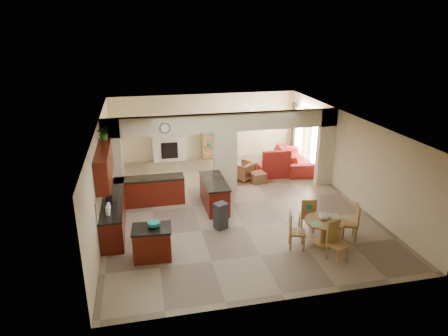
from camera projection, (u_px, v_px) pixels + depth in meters
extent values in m
plane|color=#807359|center=(232.00, 203.00, 13.14)|extent=(10.00, 10.00, 0.00)
plane|color=white|center=(232.00, 120.00, 12.19)|extent=(10.00, 10.00, 0.00)
plane|color=beige|center=(205.00, 126.00, 17.26)|extent=(8.00, 0.00, 8.00)
plane|color=beige|center=(289.00, 243.00, 8.08)|extent=(8.00, 0.00, 8.00)
plane|color=beige|center=(101.00, 173.00, 11.86)|extent=(0.00, 10.00, 10.00)
plane|color=beige|center=(347.00, 155.00, 13.47)|extent=(0.00, 10.00, 10.00)
cube|color=beige|center=(113.00, 161.00, 12.84)|extent=(0.60, 0.25, 2.80)
cube|color=beige|center=(225.00, 162.00, 13.69)|extent=(0.80, 0.25, 2.20)
cube|color=beige|center=(325.00, 147.00, 14.33)|extent=(0.60, 0.25, 2.80)
cube|color=beige|center=(225.00, 122.00, 13.21)|extent=(8.00, 0.25, 0.60)
cube|color=#431007|center=(114.00, 213.00, 11.52)|extent=(0.60, 3.20, 0.86)
cube|color=black|center=(112.00, 199.00, 11.36)|extent=(0.62, 3.22, 0.05)
cube|color=tan|center=(101.00, 189.00, 11.20)|extent=(0.02, 3.20, 0.55)
cube|color=#431007|center=(150.00, 191.00, 13.00)|extent=(2.20, 0.60, 0.86)
cube|color=black|center=(149.00, 178.00, 12.84)|extent=(2.22, 0.62, 0.05)
cube|color=#431007|center=(104.00, 165.00, 10.99)|extent=(0.35, 2.40, 0.90)
cube|color=#431007|center=(214.00, 194.00, 12.79)|extent=(0.65, 1.80, 0.86)
cube|color=black|center=(214.00, 181.00, 12.63)|extent=(0.70, 1.85, 0.05)
cube|color=silver|center=(220.00, 206.00, 12.01)|extent=(0.58, 0.04, 0.70)
cylinder|color=#453017|center=(165.00, 128.00, 12.69)|extent=(0.34, 0.03, 0.34)
cube|color=brown|center=(249.00, 178.00, 15.31)|extent=(1.60, 1.30, 0.01)
cube|color=#EFE2CF|center=(169.00, 148.00, 17.08)|extent=(1.40, 0.28, 1.10)
cube|color=black|center=(170.00, 151.00, 16.97)|extent=(0.70, 0.04, 0.70)
cube|color=#EFE2CF|center=(169.00, 135.00, 16.86)|extent=(1.60, 0.35, 0.10)
cube|color=brown|center=(214.00, 138.00, 17.34)|extent=(1.00, 0.32, 1.80)
cube|color=white|center=(317.00, 142.00, 15.65)|extent=(0.02, 0.90, 1.90)
cube|color=white|center=(300.00, 132.00, 17.21)|extent=(0.02, 0.90, 1.90)
cube|color=white|center=(307.00, 140.00, 16.48)|extent=(0.02, 0.70, 2.10)
cube|color=#47241C|center=(322.00, 147.00, 15.09)|extent=(0.10, 0.28, 2.30)
cube|color=#47241C|center=(309.00, 138.00, 16.19)|extent=(0.10, 0.28, 2.30)
cube|color=#47241C|center=(304.00, 135.00, 16.65)|extent=(0.10, 0.28, 2.30)
cube|color=#47241C|center=(294.00, 128.00, 17.75)|extent=(0.10, 0.28, 2.30)
cylinder|color=white|center=(252.00, 107.00, 15.33)|extent=(1.00, 1.00, 0.10)
cube|color=#431007|center=(152.00, 244.00, 9.97)|extent=(0.97, 0.71, 0.79)
cube|color=black|center=(151.00, 229.00, 9.83)|extent=(1.02, 0.76, 0.05)
cylinder|color=#128172|center=(154.00, 225.00, 9.83)|extent=(0.31, 0.31, 0.15)
cube|color=#2A2A2C|center=(221.00, 217.00, 11.44)|extent=(0.43, 0.41, 0.72)
cylinder|color=brown|center=(325.00, 221.00, 10.49)|extent=(1.04, 1.04, 0.04)
cylinder|color=brown|center=(324.00, 232.00, 10.61)|extent=(0.15, 0.15, 0.67)
cylinder|color=brown|center=(323.00, 243.00, 10.72)|extent=(0.53, 0.53, 0.06)
cylinder|color=#86B627|center=(324.00, 216.00, 10.51)|extent=(0.30, 0.30, 0.16)
imported|color=maroon|center=(294.00, 159.00, 16.29)|extent=(2.76, 1.32, 0.78)
cube|color=maroon|center=(273.00, 170.00, 15.53)|extent=(1.11, 0.92, 0.44)
imported|color=maroon|center=(243.00, 171.00, 15.10)|extent=(1.02, 1.03, 0.68)
cube|color=maroon|center=(258.00, 177.00, 14.86)|extent=(0.57, 0.57, 0.38)
imported|color=#1D5416|center=(104.00, 133.00, 11.62)|extent=(0.49, 0.46, 0.44)
cube|color=brown|center=(307.00, 216.00, 11.31)|extent=(0.51, 0.51, 0.05)
cube|color=brown|center=(311.00, 220.00, 11.54)|extent=(0.04, 0.04, 0.44)
cube|color=brown|center=(299.00, 220.00, 11.55)|extent=(0.04, 0.04, 0.44)
cube|color=brown|center=(313.00, 226.00, 11.22)|extent=(0.04, 0.04, 0.44)
cube|color=brown|center=(301.00, 226.00, 11.23)|extent=(0.04, 0.04, 0.44)
cube|color=brown|center=(309.00, 209.00, 11.03)|extent=(0.42, 0.14, 0.55)
cube|color=#128172|center=(309.00, 207.00, 10.98)|extent=(0.14, 0.04, 0.14)
cube|color=brown|center=(349.00, 224.00, 10.85)|extent=(0.53, 0.53, 0.05)
cube|color=brown|center=(341.00, 228.00, 11.11)|extent=(0.04, 0.04, 0.44)
cube|color=brown|center=(343.00, 234.00, 10.79)|extent=(0.04, 0.04, 0.44)
cube|color=brown|center=(353.00, 229.00, 11.07)|extent=(0.04, 0.04, 0.44)
cube|color=brown|center=(356.00, 235.00, 10.75)|extent=(0.04, 0.04, 0.44)
cube|color=brown|center=(357.00, 214.00, 10.73)|extent=(0.17, 0.41, 0.55)
cube|color=#128172|center=(359.00, 212.00, 10.70)|extent=(0.05, 0.14, 0.14)
cube|color=brown|center=(338.00, 245.00, 9.81)|extent=(0.53, 0.53, 0.05)
cube|color=brown|center=(337.00, 258.00, 9.67)|extent=(0.04, 0.04, 0.44)
cube|color=brown|center=(347.00, 254.00, 9.83)|extent=(0.04, 0.04, 0.44)
cube|color=brown|center=(327.00, 252.00, 9.94)|extent=(0.04, 0.04, 0.44)
cube|color=brown|center=(337.00, 248.00, 10.11)|extent=(0.04, 0.04, 0.44)
cube|color=brown|center=(333.00, 231.00, 9.86)|extent=(0.41, 0.18, 0.55)
cube|color=#128172|center=(333.00, 228.00, 9.85)|extent=(0.14, 0.06, 0.14)
cube|color=brown|center=(297.00, 232.00, 10.40)|extent=(0.52, 0.52, 0.05)
cube|color=brown|center=(304.00, 244.00, 10.31)|extent=(0.04, 0.04, 0.44)
cube|color=brown|center=(302.00, 237.00, 10.63)|extent=(0.04, 0.04, 0.44)
cube|color=brown|center=(291.00, 243.00, 10.33)|extent=(0.04, 0.04, 0.44)
cube|color=brown|center=(290.00, 237.00, 10.65)|extent=(0.04, 0.04, 0.44)
cube|color=brown|center=(290.00, 222.00, 10.31)|extent=(0.16, 0.41, 0.55)
cube|color=#128172|center=(290.00, 219.00, 10.29)|extent=(0.05, 0.14, 0.14)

